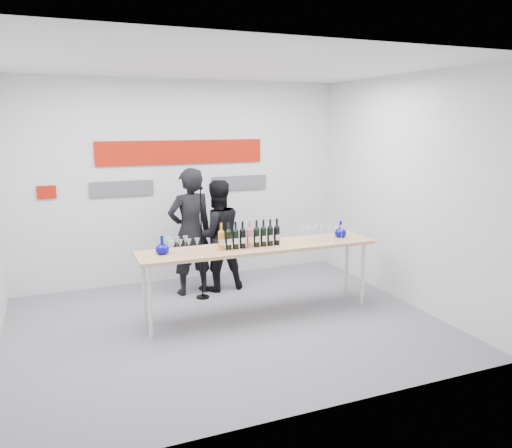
% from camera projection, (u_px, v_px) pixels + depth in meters
% --- Properties ---
extents(ground, '(5.00, 5.00, 0.00)m').
position_uv_depth(ground, '(227.00, 325.00, 5.99)').
color(ground, slate).
rests_on(ground, ground).
extents(back_wall, '(5.00, 0.04, 3.00)m').
position_uv_depth(back_wall, '(183.00, 182.00, 7.50)').
color(back_wall, silver).
rests_on(back_wall, ground).
extents(signage, '(3.38, 0.02, 0.79)m').
position_uv_depth(signage, '(179.00, 162.00, 7.39)').
color(signage, '#A91707').
rests_on(signage, back_wall).
extents(tasting_table, '(2.99, 0.63, 0.89)m').
position_uv_depth(tasting_table, '(259.00, 251.00, 6.16)').
color(tasting_table, tan).
rests_on(tasting_table, ground).
extents(wine_bottles, '(0.80, 0.08, 0.33)m').
position_uv_depth(wine_bottles, '(250.00, 234.00, 6.04)').
color(wine_bottles, '#BF7F19').
rests_on(wine_bottles, tasting_table).
extents(decanter_left, '(0.16, 0.16, 0.21)m').
position_uv_depth(decanter_left, '(162.00, 245.00, 5.75)').
color(decanter_left, '#07078D').
rests_on(decanter_left, tasting_table).
extents(decanter_right, '(0.16, 0.16, 0.21)m').
position_uv_depth(decanter_right, '(340.00, 229.00, 6.59)').
color(decanter_right, '#07078D').
rests_on(decanter_right, tasting_table).
extents(glasses_left, '(0.36, 0.23, 0.18)m').
position_uv_depth(glasses_left, '(181.00, 246.00, 5.76)').
color(glasses_left, silver).
rests_on(glasses_left, tasting_table).
extents(glasses_right, '(0.56, 0.23, 0.18)m').
position_uv_depth(glasses_right, '(320.00, 233.00, 6.42)').
color(glasses_right, silver).
rests_on(glasses_right, tasting_table).
extents(presenter_left, '(0.71, 0.52, 1.78)m').
position_uv_depth(presenter_left, '(190.00, 232.00, 6.93)').
color(presenter_left, black).
rests_on(presenter_left, ground).
extents(presenter_right, '(0.80, 0.63, 1.59)m').
position_uv_depth(presenter_right, '(217.00, 235.00, 7.13)').
color(presenter_right, black).
rests_on(presenter_right, ground).
extents(mic_stand, '(0.18, 0.18, 1.56)m').
position_uv_depth(mic_stand, '(202.00, 265.00, 6.81)').
color(mic_stand, black).
rests_on(mic_stand, ground).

